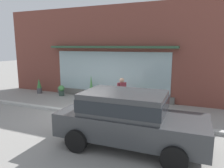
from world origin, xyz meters
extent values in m
plane|color=gray|center=(0.00, 0.00, 0.00)|extent=(60.00, 60.00, 0.00)
cube|color=#B2B2AD|center=(0.00, -0.20, 0.06)|extent=(14.00, 0.24, 0.12)
cube|color=brown|center=(0.00, 3.20, 2.56)|extent=(14.00, 0.36, 5.12)
cube|color=#9EB7BC|center=(-0.03, 3.00, 1.42)|extent=(6.76, 0.03, 2.42)
cube|color=#2D5138|center=(0.00, 2.85, 2.88)|extent=(7.36, 0.56, 0.12)
cube|color=#605E59|center=(0.00, 2.98, 0.18)|extent=(7.16, 0.20, 0.36)
cylinder|color=red|center=(0.80, 1.07, 0.03)|extent=(0.37, 0.37, 0.06)
cylinder|color=red|center=(0.80, 1.07, 0.40)|extent=(0.25, 0.25, 0.68)
sphere|color=red|center=(0.80, 1.07, 0.82)|extent=(0.29, 0.29, 0.29)
cylinder|color=red|center=(0.64, 1.07, 0.43)|extent=(0.10, 0.09, 0.09)
cylinder|color=red|center=(0.96, 1.07, 0.43)|extent=(0.10, 0.09, 0.09)
cylinder|color=red|center=(0.80, 0.90, 0.43)|extent=(0.09, 0.10, 0.09)
cylinder|color=#9E9384|center=(1.47, 0.74, 0.39)|extent=(0.12, 0.12, 0.77)
cylinder|color=#9E9384|center=(1.56, 0.85, 0.39)|extent=(0.12, 0.12, 0.77)
cube|color=#8E333D|center=(1.52, 0.80, 1.06)|extent=(0.33, 0.34, 0.58)
sphere|color=tan|center=(1.52, 0.80, 1.46)|extent=(0.21, 0.21, 0.21)
cylinder|color=#8E333D|center=(1.39, 0.65, 1.07)|extent=(0.08, 0.08, 0.55)
cylinder|color=#8E333D|center=(1.64, 0.94, 1.07)|extent=(0.08, 0.08, 0.55)
cube|color=#846647|center=(1.32, 0.59, 0.82)|extent=(0.23, 0.25, 0.28)
cube|color=#383A3D|center=(2.92, -2.22, 0.67)|extent=(4.32, 1.83, 0.69)
cube|color=#383A3D|center=(2.70, -2.23, 1.31)|extent=(2.39, 1.64, 0.67)
cube|color=#1E2328|center=(2.70, -2.23, 1.31)|extent=(2.44, 1.66, 0.37)
cylinder|color=black|center=(4.23, -1.31, 0.33)|extent=(0.66, 0.20, 0.66)
cylinder|color=black|center=(4.27, -3.07, 0.33)|extent=(0.66, 0.20, 0.66)
cylinder|color=black|center=(1.57, -1.37, 0.33)|extent=(0.66, 0.20, 0.66)
cylinder|color=black|center=(1.61, -3.14, 0.33)|extent=(0.66, 0.20, 0.66)
cylinder|color=#33473D|center=(-2.88, 2.34, 0.15)|extent=(0.31, 0.31, 0.30)
sphere|color=#4C934C|center=(-2.88, 2.34, 0.45)|extent=(0.36, 0.36, 0.36)
cylinder|color=#4C4C51|center=(-4.59, 2.38, 0.17)|extent=(0.30, 0.30, 0.35)
cone|color=#3D8442|center=(-4.59, 2.38, 0.64)|extent=(0.27, 0.27, 0.58)
cylinder|color=#9E6042|center=(1.92, 2.57, 0.12)|extent=(0.38, 0.38, 0.25)
sphere|color=#3D8442|center=(1.92, 2.57, 0.46)|extent=(0.50, 0.50, 0.50)
cylinder|color=#9E6042|center=(-0.97, 2.53, 0.15)|extent=(0.27, 0.27, 0.30)
cone|color=#4C934C|center=(-0.97, 2.53, 0.82)|extent=(0.25, 0.25, 1.03)
camera|label=1|loc=(4.70, -7.87, 2.98)|focal=34.00mm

